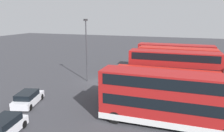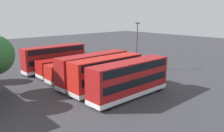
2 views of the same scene
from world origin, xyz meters
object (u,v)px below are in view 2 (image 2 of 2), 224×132
object	(u,v)px
bus_double_decker_third	(94,68)
bus_double_decker_sixth	(55,58)
bus_double_decker_second	(107,73)
lamp_post_tall	(137,43)
bus_single_deck_fifth	(71,65)
car_hatchback_silver	(88,55)
bus_single_deck_fourth	(83,69)
car_small_green	(111,57)
bus_double_decker_near_end	(130,78)

from	to	relation	value
bus_double_decker_third	bus_double_decker_sixth	xyz separation A→B (m)	(11.16, 0.24, -0.00)
bus_double_decker_second	lamp_post_tall	bearing A→B (deg)	-65.63
bus_double_decker_second	lamp_post_tall	size ratio (longest dim) A/B	1.27
bus_single_deck_fifth	car_hatchback_silver	xyz separation A→B (m)	(9.57, -10.58, -0.92)
bus_single_deck_fourth	car_hatchback_silver	world-z (taller)	bus_single_deck_fourth
bus_single_deck_fourth	car_hatchback_silver	size ratio (longest dim) A/B	2.76
bus_single_deck_fifth	lamp_post_tall	world-z (taller)	lamp_post_tall
bus_double_decker_second	car_hatchback_silver	distance (m)	23.47
lamp_post_tall	bus_double_decker_second	bearing A→B (deg)	114.37
lamp_post_tall	car_small_green	bearing A→B (deg)	-13.14
bus_double_decker_second	bus_single_deck_fourth	world-z (taller)	bus_double_decker_second
bus_double_decker_near_end	bus_single_deck_fourth	xyz separation A→B (m)	(10.90, -0.52, -0.83)
bus_double_decker_second	bus_double_decker_sixth	world-z (taller)	same
bus_single_deck_fourth	lamp_post_tall	distance (m)	11.49
bus_double_decker_near_end	bus_single_deck_fourth	bearing A→B (deg)	-2.73
bus_single_deck_fifth	bus_double_decker_third	bearing A→B (deg)	173.29
bus_double_decker_sixth	lamp_post_tall	world-z (taller)	lamp_post_tall
bus_double_decker_second	lamp_post_tall	xyz separation A→B (m)	(5.32, -11.74, 2.55)
bus_double_decker_near_end	car_small_green	distance (m)	23.12
bus_double_decker_second	car_small_green	size ratio (longest dim) A/B	2.55
bus_single_deck_fourth	bus_double_decker_sixth	world-z (taller)	bus_double_decker_sixth
bus_double_decker_sixth	car_small_green	xyz separation A→B (m)	(0.36, -13.96, -1.75)
bus_double_decker_sixth	car_hatchback_silver	size ratio (longest dim) A/B	2.64
bus_single_deck_fifth	lamp_post_tall	bearing A→B (deg)	-116.83
bus_double_decker_sixth	car_hatchback_silver	bearing A→B (deg)	-63.52
car_small_green	bus_double_decker_second	bearing A→B (deg)	136.69
bus_double_decker_near_end	car_small_green	size ratio (longest dim) A/B	2.77
lamp_post_tall	bus_single_deck_fifth	bearing A→B (deg)	63.17
bus_double_decker_near_end	bus_double_decker_sixth	size ratio (longest dim) A/B	1.03
bus_double_decker_near_end	car_hatchback_silver	xyz separation A→B (m)	(24.10, -11.30, -1.75)
bus_double_decker_near_end	bus_double_decker_third	xyz separation A→B (m)	(7.12, 0.15, -0.00)
bus_double_decker_near_end	bus_single_deck_fourth	size ratio (longest dim) A/B	0.99
bus_single_deck_fourth	car_small_green	bearing A→B (deg)	-59.34
bus_double_decker_second	bus_double_decker_third	size ratio (longest dim) A/B	0.94
bus_double_decker_second	car_hatchback_silver	bearing A→B (deg)	-29.96
bus_single_deck_fourth	bus_double_decker_sixth	bearing A→B (deg)	7.03
bus_double_decker_near_end	bus_double_decker_second	size ratio (longest dim) A/B	1.09
bus_double_decker_near_end	bus_double_decker_third	size ratio (longest dim) A/B	1.02
bus_double_decker_third	bus_single_deck_fifth	world-z (taller)	bus_double_decker_third
car_hatchback_silver	bus_single_deck_fourth	bearing A→B (deg)	140.78
bus_double_decker_third	bus_double_decker_sixth	bearing A→B (deg)	1.23
car_hatchback_silver	bus_double_decker_sixth	bearing A→B (deg)	116.48
bus_double_decker_third	bus_single_deck_fourth	distance (m)	3.93
car_hatchback_silver	lamp_post_tall	bearing A→B (deg)	-179.77
bus_double_decker_second	car_hatchback_silver	size ratio (longest dim) A/B	2.50
bus_double_decker_sixth	bus_single_deck_fifth	bearing A→B (deg)	-163.49
bus_double_decker_third	lamp_post_tall	bearing A→B (deg)	-80.00
bus_double_decker_near_end	bus_double_decker_sixth	world-z (taller)	same
bus_double_decker_second	bus_single_deck_fourth	distance (m)	7.17
bus_double_decker_third	lamp_post_tall	world-z (taller)	lamp_post_tall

